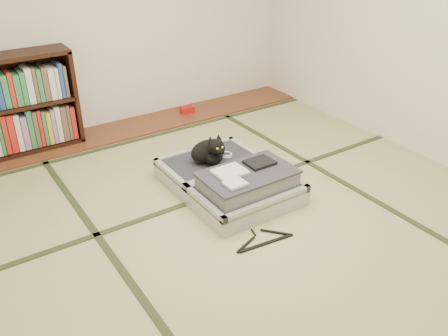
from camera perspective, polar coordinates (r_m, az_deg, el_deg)
floor at (r=3.57m, az=2.45°, el=-5.98°), size 4.50×4.50×0.00m
wood_strip at (r=5.12m, az=-10.79°, el=4.84°), size 4.00×0.50×0.02m
red_item at (r=5.39m, az=-4.46°, el=7.03°), size 0.16×0.12×0.07m
room_shell at (r=3.00m, az=3.05°, el=17.72°), size 4.50×4.50×4.50m
tatami_borders at (r=3.92m, az=-1.78°, el=-2.52°), size 4.00×4.50×0.01m
suitcase at (r=3.81m, az=0.89°, el=-1.53°), size 0.81×1.08×0.32m
cat at (r=3.95m, az=-1.69°, el=2.04°), size 0.36×0.36×0.29m
cable_coil at (r=4.10m, az=0.26°, el=1.61°), size 0.11×0.11×0.03m
hanger at (r=3.34m, az=4.77°, el=-8.69°), size 0.45×0.22×0.01m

